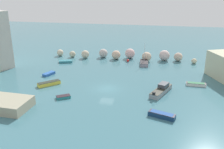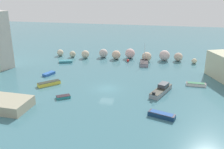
% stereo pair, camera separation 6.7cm
% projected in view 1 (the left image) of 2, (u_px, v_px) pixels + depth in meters
% --- Properties ---
extents(cove_water, '(160.00, 160.00, 0.00)m').
position_uv_depth(cove_water, '(107.00, 89.00, 46.32)').
color(cove_water, '#3F717D').
rests_on(cove_water, ground).
extents(rock_breakwater, '(40.50, 4.48, 2.61)m').
position_uv_depth(rock_breakwater, '(138.00, 55.00, 64.06)').
color(rock_breakwater, beige).
rests_on(rock_breakwater, ground).
extents(stone_dock, '(6.77, 5.29, 1.53)m').
position_uv_depth(stone_dock, '(8.00, 104.00, 38.50)').
color(stone_dock, '#A29D83').
rests_on(stone_dock, ground).
extents(channel_buoy, '(0.64, 0.64, 0.64)m').
position_uv_depth(channel_buoy, '(128.00, 61.00, 62.46)').
color(channel_buoy, red).
rests_on(channel_buoy, cove_water).
extents(moored_boat_0, '(2.26, 4.56, 5.20)m').
position_uv_depth(moored_boat_0, '(144.00, 63.00, 60.25)').
color(moored_boat_0, gray).
rests_on(moored_boat_0, cove_water).
extents(moored_boat_1, '(3.50, 2.47, 0.51)m').
position_uv_depth(moored_boat_1, '(66.00, 61.00, 62.01)').
color(moored_boat_1, teal).
rests_on(moored_boat_1, cove_water).
extents(moored_boat_2, '(3.93, 6.58, 1.52)m').
position_uv_depth(moored_boat_2, '(161.00, 90.00, 44.35)').
color(moored_boat_2, gray).
rests_on(moored_boat_2, cove_water).
extents(moored_boat_3, '(2.03, 2.97, 0.52)m').
position_uv_depth(moored_boat_3, '(49.00, 74.00, 53.31)').
color(moored_boat_3, '#2B5FB5').
rests_on(moored_boat_3, cove_water).
extents(moored_boat_4, '(3.66, 1.27, 0.55)m').
position_uv_depth(moored_boat_4, '(196.00, 84.00, 47.61)').
color(moored_boat_4, white).
rests_on(moored_boat_4, cove_water).
extents(moored_boat_5, '(4.03, 2.32, 0.72)m').
position_uv_depth(moored_boat_5, '(162.00, 115.00, 36.13)').
color(moored_boat_5, navy).
rests_on(moored_boat_5, cove_water).
extents(moored_boat_6, '(3.82, 3.81, 0.70)m').
position_uv_depth(moored_boat_6, '(49.00, 83.00, 47.82)').
color(moored_boat_6, yellow).
rests_on(moored_boat_6, cove_water).
extents(moored_boat_7, '(2.54, 2.17, 0.46)m').
position_uv_depth(moored_boat_7, '(63.00, 97.00, 42.34)').
color(moored_boat_7, teal).
rests_on(moored_boat_7, cove_water).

